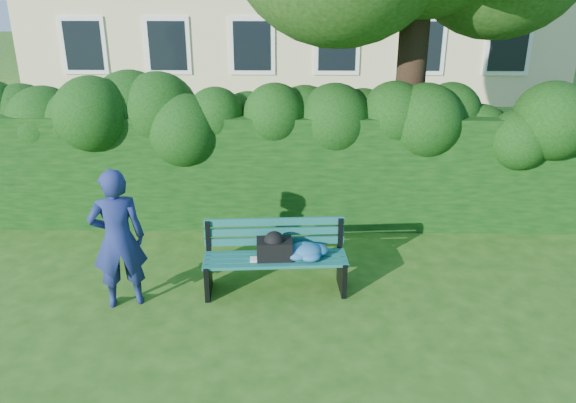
{
  "coord_description": "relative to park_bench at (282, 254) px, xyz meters",
  "views": [
    {
      "loc": [
        0.13,
        -6.36,
        3.68
      ],
      "look_at": [
        0.0,
        0.6,
        0.95
      ],
      "focal_mm": 35.0,
      "sensor_mm": 36.0,
      "label": 1
    }
  ],
  "objects": [
    {
      "name": "park_bench",
      "position": [
        0.0,
        0.0,
        0.0
      ],
      "size": [
        1.82,
        0.69,
        0.89
      ],
      "rotation": [
        0.0,
        0.0,
        0.07
      ],
      "color": "#104D50",
      "rests_on": "ground"
    },
    {
      "name": "man_reading",
      "position": [
        -1.92,
        -0.37,
        0.36
      ],
      "size": [
        0.73,
        0.59,
        1.73
      ],
      "primitive_type": "imported",
      "rotation": [
        0.0,
        0.0,
        3.46
      ],
      "color": "navy",
      "rests_on": "ground"
    },
    {
      "name": "hedge",
      "position": [
        0.06,
        2.26,
        0.4
      ],
      "size": [
        10.0,
        1.0,
        1.8
      ],
      "color": "black",
      "rests_on": "ground"
    },
    {
      "name": "ground",
      "position": [
        0.06,
        0.06,
        -0.5
      ],
      "size": [
        80.0,
        80.0,
        0.0
      ],
      "primitive_type": "plane",
      "color": "#225113",
      "rests_on": "ground"
    }
  ]
}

